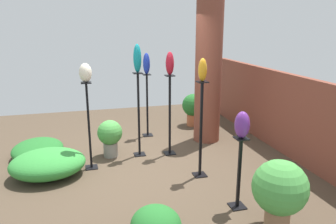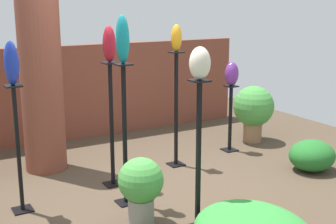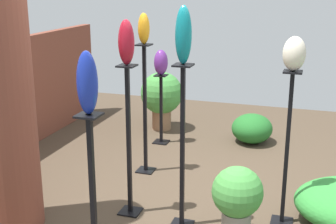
# 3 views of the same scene
# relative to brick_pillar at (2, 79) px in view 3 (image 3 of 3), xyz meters

# --- Properties ---
(ground_plane) EXTENTS (8.00, 8.00, 0.00)m
(ground_plane) POSITION_rel_brick_pillar_xyz_m (0.92, -1.48, -1.38)
(ground_plane) COLOR #4C3D2D
(brick_pillar) EXTENTS (0.52, 0.52, 2.76)m
(brick_pillar) POSITION_rel_brick_pillar_xyz_m (0.00, 0.00, 0.00)
(brick_pillar) COLOR brown
(brick_pillar) RESTS_ON ground
(pedestal_cobalt) EXTENTS (0.20, 0.20, 1.33)m
(pedestal_cobalt) POSITION_rel_brick_pillar_xyz_m (-0.57, -1.12, -0.77)
(pedestal_cobalt) COLOR black
(pedestal_cobalt) RESTS_ON ground
(pedestal_amber) EXTENTS (0.20, 0.20, 1.51)m
(pedestal_amber) POSITION_rel_brick_pillar_xyz_m (1.53, -0.72, -0.68)
(pedestal_amber) COLOR black
(pedestal_amber) RESTS_ON ground
(pedestal_ivory) EXTENTS (0.20, 0.20, 1.45)m
(pedestal_ivory) POSITION_rel_brick_pillar_xyz_m (0.79, -2.36, -0.71)
(pedestal_ivory) COLOR black
(pedestal_ivory) RESTS_ON ground
(pedestal_teal) EXTENTS (0.20, 0.20, 1.51)m
(pedestal_teal) POSITION_rel_brick_pillar_xyz_m (0.45, -1.49, -0.68)
(pedestal_teal) COLOR black
(pedestal_teal) RESTS_ON ground
(pedestal_ruby) EXTENTS (0.20, 0.20, 1.46)m
(pedestal_ruby) POSITION_rel_brick_pillar_xyz_m (0.53, -0.94, -0.70)
(pedestal_ruby) COLOR black
(pedestal_ruby) RESTS_ON ground
(pedestal_violet) EXTENTS (0.20, 0.20, 0.96)m
(pedestal_violet) POSITION_rel_brick_pillar_xyz_m (2.53, -0.57, -0.95)
(pedestal_violet) COLOR black
(pedestal_violet) RESTS_ON ground
(art_vase_cobalt) EXTENTS (0.14, 0.14, 0.43)m
(art_vase_cobalt) POSITION_rel_brick_pillar_xyz_m (-0.57, -1.12, 0.16)
(art_vase_cobalt) COLOR #192D9E
(art_vase_cobalt) RESTS_ON pedestal_cobalt
(art_vase_amber) EXTENTS (0.14, 0.13, 0.34)m
(art_vase_amber) POSITION_rel_brick_pillar_xyz_m (1.53, -0.72, 0.30)
(art_vase_amber) COLOR orange
(art_vase_amber) RESTS_ON pedestal_amber
(art_vase_ivory) EXTENTS (0.19, 0.19, 0.30)m
(art_vase_ivory) POSITION_rel_brick_pillar_xyz_m (0.79, -2.36, 0.21)
(art_vase_ivory) COLOR beige
(art_vase_ivory) RESTS_ON pedestal_ivory
(art_vase_teal) EXTENTS (0.14, 0.14, 0.49)m
(art_vase_teal) POSITION_rel_brick_pillar_xyz_m (0.45, -1.49, 0.38)
(art_vase_teal) COLOR #0F727A
(art_vase_teal) RESTS_ON pedestal_teal
(art_vase_ruby) EXTENTS (0.15, 0.15, 0.40)m
(art_vase_ruby) POSITION_rel_brick_pillar_xyz_m (0.53, -0.94, 0.28)
(art_vase_ruby) COLOR maroon
(art_vase_ruby) RESTS_ON pedestal_ruby
(art_vase_violet) EXTENTS (0.20, 0.18, 0.34)m
(art_vase_violet) POSITION_rel_brick_pillar_xyz_m (2.53, -0.57, -0.25)
(art_vase_violet) COLOR #6B2D8C
(art_vase_violet) RESTS_ON pedestal_violet
(potted_plant_back_center) EXTENTS (0.63, 0.63, 0.87)m
(potted_plant_back_center) POSITION_rel_brick_pillar_xyz_m (3.12, -0.37, -0.86)
(potted_plant_back_center) COLOR #936B4C
(potted_plant_back_center) RESTS_ON ground
(potted_plant_mid_left) EXTENTS (0.44, 0.44, 0.67)m
(potted_plant_mid_left) POSITION_rel_brick_pillar_xyz_m (0.38, -2.00, -0.98)
(potted_plant_mid_left) COLOR gray
(potted_plant_mid_left) RESTS_ON ground
(foliage_bed_west) EXTENTS (0.61, 0.56, 0.40)m
(foliage_bed_west) POSITION_rel_brick_pillar_xyz_m (2.95, -1.76, -1.18)
(foliage_bed_west) COLOR #236B28
(foliage_bed_west) RESTS_ON ground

